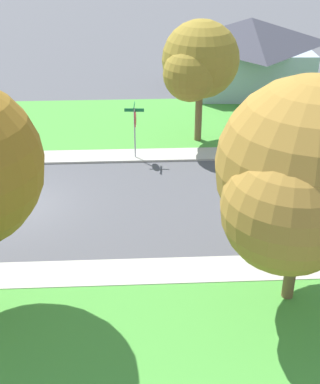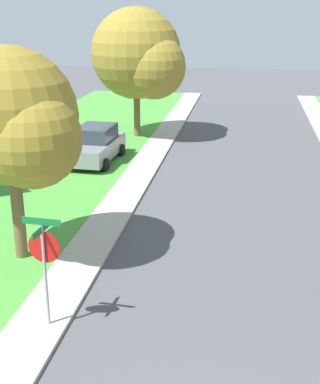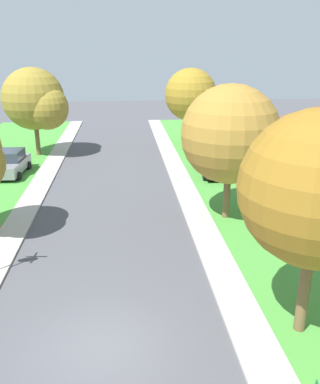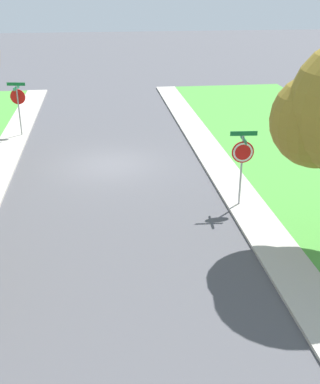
% 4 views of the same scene
% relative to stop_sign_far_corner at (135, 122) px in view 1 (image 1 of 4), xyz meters
% --- Properties ---
extents(ground_plane, '(120.00, 120.00, 0.00)m').
position_rel_stop_sign_far_corner_xyz_m(ground_plane, '(4.43, -4.82, -1.89)').
color(ground_plane, '#4C4C51').
extents(sidewalk_west, '(1.40, 56.00, 0.10)m').
position_rel_stop_sign_far_corner_xyz_m(sidewalk_west, '(-0.27, 7.18, -1.84)').
color(sidewalk_west, '#ADA89E').
rests_on(sidewalk_west, ground).
extents(lawn_west, '(8.00, 56.00, 0.08)m').
position_rel_stop_sign_far_corner_xyz_m(lawn_west, '(-4.97, 7.18, -1.85)').
color(lawn_west, '#479338').
rests_on(lawn_west, ground).
extents(stop_sign_far_corner, '(0.92, 0.92, 2.77)m').
position_rel_stop_sign_far_corner_xyz_m(stop_sign_far_corner, '(0.00, 0.00, 0.00)').
color(stop_sign_far_corner, '#9E9EA3').
rests_on(stop_sign_far_corner, ground).
extents(tree_across_left, '(5.33, 4.96, 7.00)m').
position_rel_stop_sign_far_corner_xyz_m(tree_across_left, '(10.87, 4.42, 2.47)').
color(tree_across_left, brown).
rests_on(tree_across_left, ground).
extents(tree_sidewalk_far, '(4.10, 3.81, 6.22)m').
position_rel_stop_sign_far_corner_xyz_m(tree_sidewalk_far, '(-1.87, 3.14, 2.29)').
color(tree_sidewalk_far, brown).
rests_on(tree_sidewalk_far, ground).
extents(house_left_setback, '(9.38, 8.24, 4.60)m').
position_rel_stop_sign_far_corner_xyz_m(house_left_setback, '(-11.86, 7.84, 0.49)').
color(house_left_setback, '#93A3B2').
rests_on(house_left_setback, ground).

